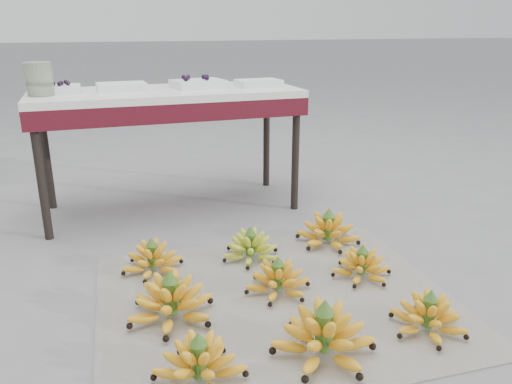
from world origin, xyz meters
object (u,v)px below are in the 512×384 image
object	(u,v)px
bunch_front_center	(323,336)
tray_right	(198,84)
bunch_mid_right	(362,266)
tray_far_right	(259,83)
glass_jar	(39,79)
bunch_back_right	(328,231)
bunch_front_right	(428,317)
bunch_back_center	(251,248)
tray_far_left	(55,89)
tray_left	(122,87)
bunch_front_left	(199,365)
bunch_mid_center	(278,280)
bunch_back_left	(152,260)
newspaper_mat	(276,300)
vendor_table	(168,104)
bunch_mid_left	(171,302)

from	to	relation	value
bunch_front_center	tray_right	size ratio (longest dim) A/B	1.37
bunch_front_center	bunch_mid_right	bearing A→B (deg)	28.94
tray_far_right	glass_jar	world-z (taller)	glass_jar
bunch_front_center	bunch_back_right	xyz separation A→B (m)	(0.38, 0.72, -0.01)
bunch_front_right	tray_far_right	world-z (taller)	tray_far_right
bunch_back_center	tray_far_left	bearing A→B (deg)	143.09
tray_left	bunch_front_left	bearing A→B (deg)	-88.35
tray_far_right	glass_jar	bearing A→B (deg)	-179.54
bunch_mid_center	bunch_back_left	world-z (taller)	same
newspaper_mat	tray_far_right	size ratio (longest dim) A/B	5.37
vendor_table	bunch_back_left	bearing A→B (deg)	-106.16
newspaper_mat	bunch_front_left	bearing A→B (deg)	-136.68
bunch_front_center	tray_left	bearing A→B (deg)	87.43
newspaper_mat	bunch_back_center	distance (m)	0.35
bunch_front_left	bunch_back_left	distance (m)	0.70
bunch_front_right	tray_far_right	bearing A→B (deg)	102.89
bunch_mid_center	tray_left	bearing A→B (deg)	124.30
bunch_mid_left	bunch_back_right	xyz separation A→B (m)	(0.77, 0.38, -0.00)
newspaper_mat	bunch_back_center	size ratio (longest dim) A/B	4.47
bunch_mid_right	vendor_table	bearing A→B (deg)	132.28
bunch_front_left	bunch_front_center	size ratio (longest dim) A/B	0.87
bunch_mid_center	tray_far_left	bearing A→B (deg)	136.89
bunch_front_center	glass_jar	xyz separation A→B (m)	(-0.78, 1.39, 0.64)
bunch_front_left	bunch_front_right	bearing A→B (deg)	23.35
bunch_back_center	bunch_back_right	distance (m)	0.38
bunch_mid_center	bunch_back_left	distance (m)	0.52
bunch_back_right	bunch_mid_right	bearing A→B (deg)	-96.22
vendor_table	tray_left	distance (m)	0.24
bunch_back_left	glass_jar	xyz separation A→B (m)	(-0.38, 0.68, 0.66)
bunch_back_left	bunch_front_center	bearing A→B (deg)	-39.98
bunch_back_right	bunch_mid_center	bearing A→B (deg)	-141.08
tray_far_left	bunch_back_right	bearing A→B (deg)	-33.81
bunch_mid_center	tray_left	xyz separation A→B (m)	(-0.42, 1.06, 0.60)
tray_right	bunch_back_left	bearing A→B (deg)	-116.84
tray_far_right	bunch_front_right	bearing A→B (deg)	-86.13
bunch_front_left	glass_jar	world-z (taller)	glass_jar
bunch_front_left	tray_far_left	distance (m)	1.61
newspaper_mat	bunch_mid_center	xyz separation A→B (m)	(0.02, 0.05, 0.05)
bunch_mid_center	tray_far_right	xyz separation A→B (m)	(0.28, 1.01, 0.60)
vendor_table	bunch_mid_right	bearing A→B (deg)	-61.55
bunch_back_center	bunch_mid_center	bearing A→B (deg)	-78.57
tray_far_right	tray_left	bearing A→B (deg)	175.48
bunch_front_left	bunch_mid_right	xyz separation A→B (m)	(0.73, 0.39, -0.01)
bunch_mid_right	bunch_back_left	world-z (taller)	bunch_back_left
bunch_back_center	tray_far_left	size ratio (longest dim) A/B	1.23
bunch_back_center	vendor_table	xyz separation A→B (m)	(-0.20, 0.74, 0.51)
newspaper_mat	bunch_mid_right	xyz separation A→B (m)	(0.38, 0.05, 0.05)
newspaper_mat	bunch_back_right	distance (m)	0.55
bunch_front_left	tray_far_left	xyz separation A→B (m)	(-0.35, 1.45, 0.60)
bunch_mid_center	bunch_mid_right	distance (m)	0.35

